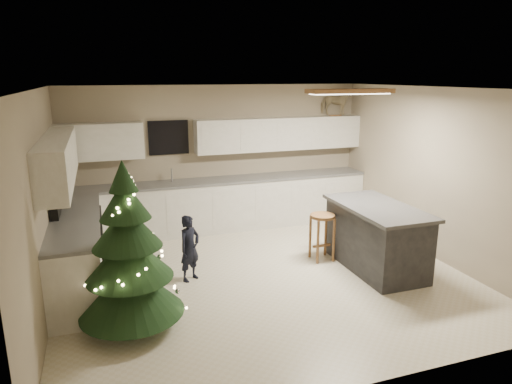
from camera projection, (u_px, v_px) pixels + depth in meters
ground_plane at (264, 276)px, 6.45m from camera, size 5.50×5.50×0.00m
room_shell at (266, 154)px, 6.03m from camera, size 5.52×5.02×2.61m
cabinetry at (178, 201)px, 7.49m from camera, size 5.50×3.20×2.00m
island at (376, 237)px, 6.64m from camera, size 0.90×1.70×0.95m
bar_stool at (322, 226)px, 6.93m from camera, size 0.38×0.38×0.72m
christmas_tree at (129, 261)px, 4.99m from camera, size 1.20×1.16×1.92m
toddler at (190, 248)px, 6.24m from camera, size 0.40×0.37×0.93m
rocking_horse at (336, 102)px, 8.75m from camera, size 0.63×0.47×0.50m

